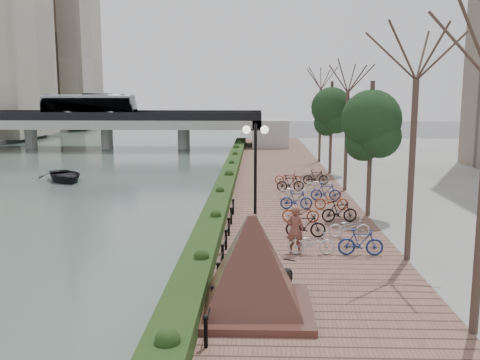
{
  "coord_description": "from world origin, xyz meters",
  "views": [
    {
      "loc": [
        2.59,
        -16.75,
        6.4
      ],
      "look_at": [
        1.69,
        10.41,
        2.0
      ],
      "focal_mm": 40.0,
      "sensor_mm": 36.0,
      "label": 1
    }
  ],
  "objects_px": {
    "granite_monument": "(252,263)",
    "boat": "(65,175)",
    "motorcycle": "(282,278)",
    "lamppost": "(255,157)",
    "pedestrian": "(295,230)"
  },
  "relations": [
    {
      "from": "granite_monument",
      "to": "boat",
      "type": "relative_size",
      "value": 1.17
    },
    {
      "from": "lamppost",
      "to": "granite_monument",
      "type": "bearing_deg",
      "value": -90.45
    },
    {
      "from": "granite_monument",
      "to": "motorcycle",
      "type": "bearing_deg",
      "value": 58.66
    },
    {
      "from": "lamppost",
      "to": "pedestrian",
      "type": "distance_m",
      "value": 3.3
    },
    {
      "from": "granite_monument",
      "to": "motorcycle",
      "type": "distance_m",
      "value": 1.94
    },
    {
      "from": "granite_monument",
      "to": "boat",
      "type": "bearing_deg",
      "value": 119.88
    },
    {
      "from": "granite_monument",
      "to": "lamppost",
      "type": "bearing_deg",
      "value": 89.55
    },
    {
      "from": "granite_monument",
      "to": "lamppost",
      "type": "xyz_separation_m",
      "value": [
        0.05,
        6.9,
        2.07
      ]
    },
    {
      "from": "granite_monument",
      "to": "boat",
      "type": "height_order",
      "value": "granite_monument"
    },
    {
      "from": "granite_monument",
      "to": "motorcycle",
      "type": "xyz_separation_m",
      "value": [
        0.88,
        1.45,
        -0.94
      ]
    },
    {
      "from": "granite_monument",
      "to": "motorcycle",
      "type": "relative_size",
      "value": 3.76
    },
    {
      "from": "lamppost",
      "to": "pedestrian",
      "type": "xyz_separation_m",
      "value": [
        1.49,
        -1.47,
        -2.55
      ]
    },
    {
      "from": "granite_monument",
      "to": "lamppost",
      "type": "height_order",
      "value": "lamppost"
    },
    {
      "from": "granite_monument",
      "to": "pedestrian",
      "type": "height_order",
      "value": "granite_monument"
    },
    {
      "from": "boat",
      "to": "motorcycle",
      "type": "bearing_deg",
      "value": -91.63
    }
  ]
}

